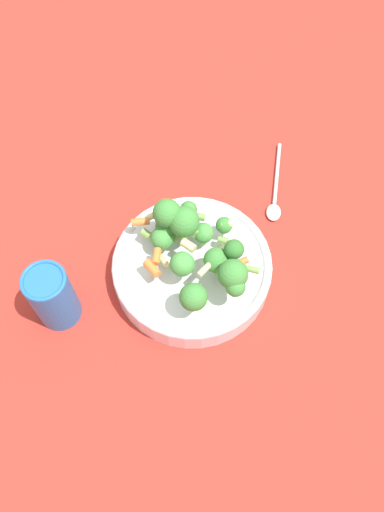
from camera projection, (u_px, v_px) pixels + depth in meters
name	position (u px, v px, depth m)	size (l,w,h in m)	color
ground_plane	(192.00, 275.00, 0.83)	(3.00, 3.00, 0.00)	#B72D23
bowl	(192.00, 268.00, 0.81)	(0.26, 0.26, 0.05)	silver
pasta_salad	(195.00, 246.00, 0.75)	(0.18, 0.22, 0.09)	#8CB766
cup	(52.00, 296.00, 0.74)	(0.07, 0.07, 0.12)	#2366B2
spoon	(275.00, 195.00, 0.90)	(0.17, 0.07, 0.01)	silver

